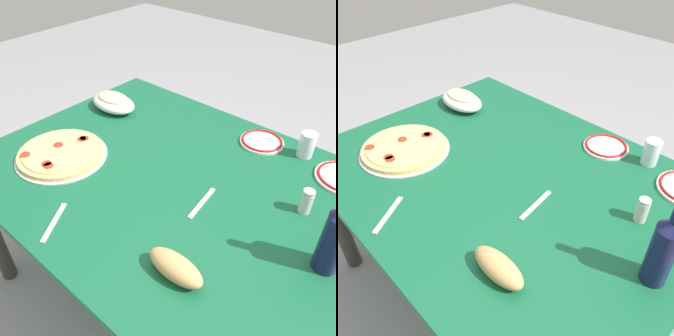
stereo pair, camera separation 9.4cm
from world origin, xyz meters
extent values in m
plane|color=gray|center=(0.00, 0.00, 0.00)|extent=(8.00, 8.00, 0.00)
cube|color=#145938|center=(0.00, 0.00, 0.69)|extent=(1.41, 1.08, 0.03)
cylinder|color=#33302D|center=(0.65, -0.48, 0.34)|extent=(0.07, 0.07, 0.67)
cylinder|color=#B7B7BC|center=(0.39, 0.19, 0.71)|extent=(0.36, 0.36, 0.01)
cylinder|color=#DBB26B|center=(0.39, 0.19, 0.72)|extent=(0.34, 0.34, 0.02)
cylinder|color=#EACC75|center=(0.39, 0.19, 0.73)|extent=(0.30, 0.30, 0.01)
cylinder|color=#B22D1E|center=(0.39, 0.09, 0.74)|extent=(0.04, 0.04, 0.00)
cylinder|color=#B22D1E|center=(0.47, 0.30, 0.74)|extent=(0.04, 0.04, 0.00)
cylinder|color=#B22D1E|center=(0.39, 0.08, 0.74)|extent=(0.04, 0.04, 0.00)
cylinder|color=#B22D1E|center=(0.43, 0.18, 0.74)|extent=(0.04, 0.04, 0.00)
cylinder|color=#B22D1E|center=(0.34, 0.28, 0.74)|extent=(0.04, 0.04, 0.00)
cylinder|color=#B22D1E|center=(0.36, 0.28, 0.74)|extent=(0.04, 0.04, 0.00)
ellipsoid|color=white|center=(0.52, -0.21, 0.74)|extent=(0.24, 0.15, 0.07)
ellipsoid|color=#AD2819|center=(0.52, -0.21, 0.75)|extent=(0.20, 0.12, 0.03)
ellipsoid|color=beige|center=(0.52, -0.21, 0.77)|extent=(0.17, 0.11, 0.02)
cylinder|color=#141942|center=(-0.60, 0.02, 0.80)|extent=(0.07, 0.07, 0.19)
cylinder|color=silver|center=(-0.33, -0.45, 0.76)|extent=(0.06, 0.06, 0.10)
cylinder|color=white|center=(-0.16, -0.41, 0.71)|extent=(0.18, 0.18, 0.01)
torus|color=red|center=(-0.16, -0.41, 0.72)|extent=(0.17, 0.17, 0.01)
ellipsoid|color=tan|center=(-0.30, 0.32, 0.74)|extent=(0.18, 0.07, 0.07)
cylinder|color=silver|center=(-0.46, -0.15, 0.74)|extent=(0.04, 0.04, 0.07)
cylinder|color=#B7B7BC|center=(-0.46, -0.15, 0.79)|extent=(0.04, 0.04, 0.01)
cube|color=#B7B7BC|center=(0.11, 0.42, 0.71)|extent=(0.10, 0.15, 0.00)
cube|color=#B7B7BC|center=(-0.19, 0.04, 0.71)|extent=(0.04, 0.17, 0.00)
camera|label=1|loc=(-0.68, 0.77, 1.53)|focal=37.98mm
camera|label=2|loc=(-0.74, 0.71, 1.53)|focal=37.98mm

